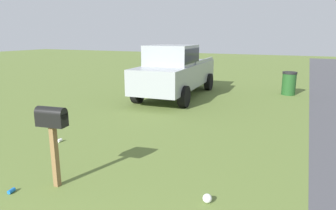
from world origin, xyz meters
The scene contains 6 objects.
mailbox centered at (3.46, 1.48, 1.09)m, with size 0.27×0.51×1.37m.
pickup_truck centered at (11.16, 2.64, 1.10)m, with size 5.59×2.34×2.09m.
trash_bin centered at (13.53, -1.54, 0.49)m, with size 0.58×0.58×0.97m.
litter_can_far_scatter centered at (2.98, 1.98, 0.03)m, with size 0.07×0.07×0.12m, color blue.
litter_cup_midfield_a centered at (5.09, 3.00, 0.04)m, with size 0.08×0.08×0.10m, color white.
litter_bag_midfield_b centered at (4.01, -0.97, 0.07)m, with size 0.14×0.14×0.14m, color silver.
Camera 1 is at (0.04, -2.14, 2.48)m, focal length 32.22 mm.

